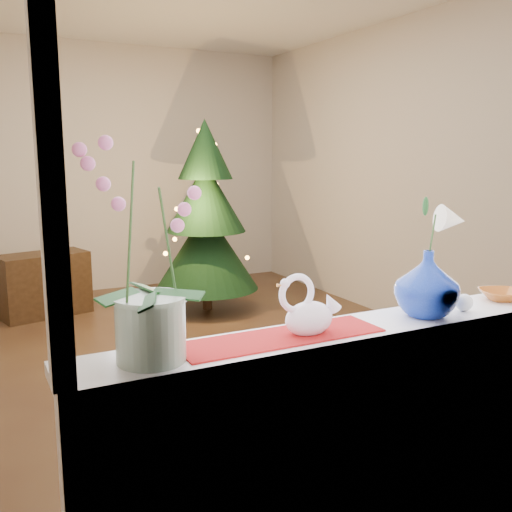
{
  "coord_description": "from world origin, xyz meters",
  "views": [
    {
      "loc": [
        -1.27,
        -3.92,
        1.51
      ],
      "look_at": [
        0.02,
        -1.4,
        1.01
      ],
      "focal_mm": 40.0,
      "sensor_mm": 36.0,
      "label": 1
    }
  ],
  "objects_px": {
    "xmas_tree": "(206,216)",
    "paperweight": "(464,303)",
    "amber_dish": "(502,296)",
    "side_table": "(44,284)",
    "blue_vase": "(427,279)",
    "swan": "(309,305)",
    "orchid_pot": "(148,252)"
  },
  "relations": [
    {
      "from": "xmas_tree",
      "to": "paperweight",
      "type": "bearing_deg",
      "value": -96.34
    },
    {
      "from": "amber_dish",
      "to": "side_table",
      "type": "distance_m",
      "value": 4.3
    },
    {
      "from": "paperweight",
      "to": "side_table",
      "type": "relative_size",
      "value": 0.08
    },
    {
      "from": "paperweight",
      "to": "blue_vase",
      "type": "bearing_deg",
      "value": 174.88
    },
    {
      "from": "paperweight",
      "to": "amber_dish",
      "type": "height_order",
      "value": "paperweight"
    },
    {
      "from": "swan",
      "to": "amber_dish",
      "type": "relative_size",
      "value": 1.61
    },
    {
      "from": "orchid_pot",
      "to": "xmas_tree",
      "type": "relative_size",
      "value": 0.35
    },
    {
      "from": "paperweight",
      "to": "xmas_tree",
      "type": "distance_m",
      "value": 3.61
    },
    {
      "from": "swan",
      "to": "side_table",
      "type": "xyz_separation_m",
      "value": [
        -0.38,
        4.07,
        -0.72
      ]
    },
    {
      "from": "amber_dish",
      "to": "side_table",
      "type": "height_order",
      "value": "amber_dish"
    },
    {
      "from": "swan",
      "to": "xmas_tree",
      "type": "bearing_deg",
      "value": 52.37
    },
    {
      "from": "blue_vase",
      "to": "side_table",
      "type": "relative_size",
      "value": 0.36
    },
    {
      "from": "amber_dish",
      "to": "xmas_tree",
      "type": "xyz_separation_m",
      "value": [
        0.13,
        3.53,
        -0.02
      ]
    },
    {
      "from": "side_table",
      "to": "amber_dish",
      "type": "bearing_deg",
      "value": -86.05
    },
    {
      "from": "swan",
      "to": "paperweight",
      "type": "bearing_deg",
      "value": -22.69
    },
    {
      "from": "paperweight",
      "to": "xmas_tree",
      "type": "relative_size",
      "value": 0.04
    },
    {
      "from": "swan",
      "to": "side_table",
      "type": "height_order",
      "value": "swan"
    },
    {
      "from": "blue_vase",
      "to": "amber_dish",
      "type": "distance_m",
      "value": 0.47
    },
    {
      "from": "amber_dish",
      "to": "side_table",
      "type": "xyz_separation_m",
      "value": [
        -1.33,
        4.04,
        -0.64
      ]
    },
    {
      "from": "xmas_tree",
      "to": "amber_dish",
      "type": "bearing_deg",
      "value": -92.1
    },
    {
      "from": "orchid_pot",
      "to": "amber_dish",
      "type": "distance_m",
      "value": 1.52
    },
    {
      "from": "side_table",
      "to": "xmas_tree",
      "type": "bearing_deg",
      "value": -33.47
    },
    {
      "from": "orchid_pot",
      "to": "xmas_tree",
      "type": "height_order",
      "value": "xmas_tree"
    },
    {
      "from": "amber_dish",
      "to": "side_table",
      "type": "relative_size",
      "value": 0.18
    },
    {
      "from": "swan",
      "to": "side_table",
      "type": "bearing_deg",
      "value": 74.59
    },
    {
      "from": "blue_vase",
      "to": "paperweight",
      "type": "height_order",
      "value": "blue_vase"
    },
    {
      "from": "blue_vase",
      "to": "amber_dish",
      "type": "xyz_separation_m",
      "value": [
        0.45,
        0.03,
        -0.12
      ]
    },
    {
      "from": "side_table",
      "to": "blue_vase",
      "type": "bearing_deg",
      "value": -92.04
    },
    {
      "from": "orchid_pot",
      "to": "side_table",
      "type": "relative_size",
      "value": 0.81
    },
    {
      "from": "paperweight",
      "to": "amber_dish",
      "type": "xyz_separation_m",
      "value": [
        0.27,
        0.05,
        -0.01
      ]
    },
    {
      "from": "amber_dish",
      "to": "xmas_tree",
      "type": "distance_m",
      "value": 3.53
    },
    {
      "from": "orchid_pot",
      "to": "amber_dish",
      "type": "xyz_separation_m",
      "value": [
        1.49,
        0.03,
        -0.3
      ]
    }
  ]
}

